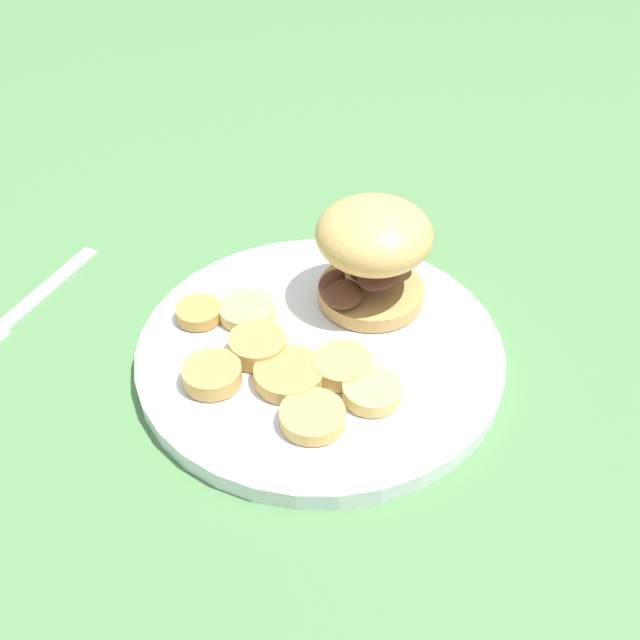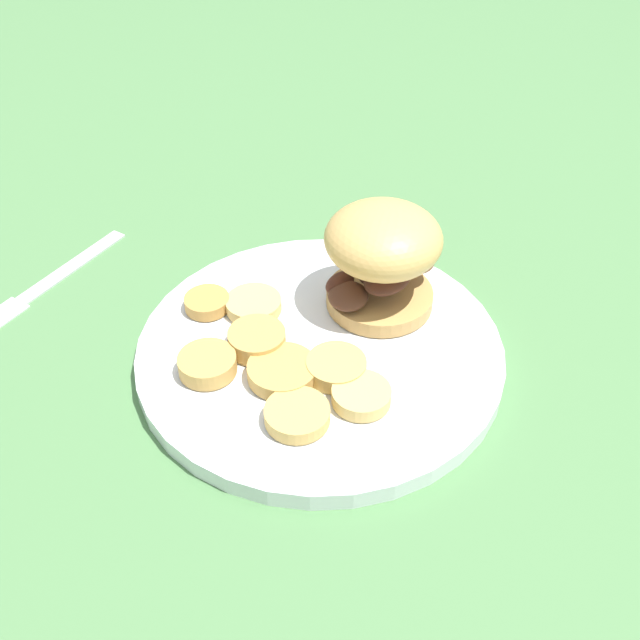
# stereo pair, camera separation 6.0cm
# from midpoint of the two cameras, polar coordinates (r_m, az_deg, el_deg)

# --- Properties ---
(ground_plane) EXTENTS (4.00, 4.00, 0.00)m
(ground_plane) POSITION_cam_midpoint_polar(r_m,az_deg,el_deg) (0.62, -2.73, -3.06)
(ground_plane) COLOR #4C7A47
(dinner_plate) EXTENTS (0.30, 0.30, 0.02)m
(dinner_plate) POSITION_cam_midpoint_polar(r_m,az_deg,el_deg) (0.62, -2.76, -2.41)
(dinner_plate) COLOR white
(dinner_plate) RESTS_ON ground_plane
(sandwich) EXTENTS (0.10, 0.11, 0.09)m
(sandwich) POSITION_cam_midpoint_polar(r_m,az_deg,el_deg) (0.62, 1.32, 5.23)
(sandwich) COLOR tan
(sandwich) RESTS_ON dinner_plate
(potato_round_0) EXTENTS (0.05, 0.05, 0.01)m
(potato_round_0) POSITION_cam_midpoint_polar(r_m,az_deg,el_deg) (0.59, -11.08, -4.30)
(potato_round_0) COLOR tan
(potato_round_0) RESTS_ON dinner_plate
(potato_round_1) EXTENTS (0.05, 0.05, 0.01)m
(potato_round_1) POSITION_cam_midpoint_polar(r_m,az_deg,el_deg) (0.59, -0.87, -3.48)
(potato_round_1) COLOR tan
(potato_round_1) RESTS_ON dinner_plate
(potato_round_2) EXTENTS (0.04, 0.04, 0.01)m
(potato_round_2) POSITION_cam_midpoint_polar(r_m,az_deg,el_deg) (0.65, -11.82, 0.46)
(potato_round_2) COLOR #BC8942
(potato_round_2) RESTS_ON dinner_plate
(potato_round_3) EXTENTS (0.05, 0.05, 0.01)m
(potato_round_3) POSITION_cam_midpoint_polar(r_m,az_deg,el_deg) (0.55, -3.71, -7.48)
(potato_round_3) COLOR tan
(potato_round_3) RESTS_ON dinner_plate
(potato_round_4) EXTENTS (0.05, 0.05, 0.01)m
(potato_round_4) POSITION_cam_midpoint_polar(r_m,az_deg,el_deg) (0.57, 0.97, -5.57)
(potato_round_4) COLOR #DBB766
(potato_round_4) RESTS_ON dinner_plate
(potato_round_5) EXTENTS (0.05, 0.05, 0.02)m
(potato_round_5) POSITION_cam_midpoint_polar(r_m,az_deg,el_deg) (0.60, -7.59, -2.07)
(potato_round_5) COLOR tan
(potato_round_5) RESTS_ON dinner_plate
(potato_round_6) EXTENTS (0.05, 0.05, 0.01)m
(potato_round_6) POSITION_cam_midpoint_polar(r_m,az_deg,el_deg) (0.58, -5.32, -4.28)
(potato_round_6) COLOR tan
(potato_round_6) RESTS_ON dinner_plate
(potato_round_7) EXTENTS (0.05, 0.05, 0.01)m
(potato_round_7) POSITION_cam_midpoint_polar(r_m,az_deg,el_deg) (0.64, -8.25, 0.63)
(potato_round_7) COLOR #DBB766
(potato_round_7) RESTS_ON dinner_plate
(fork) EXTENTS (0.13, 0.16, 0.00)m
(fork) POSITION_cam_midpoint_polar(r_m,az_deg,el_deg) (0.73, -23.84, 0.82)
(fork) COLOR silver
(fork) RESTS_ON ground_plane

